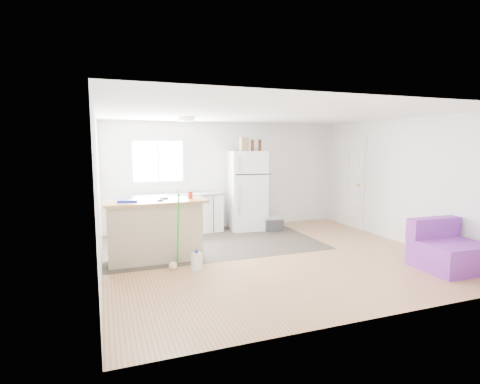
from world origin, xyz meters
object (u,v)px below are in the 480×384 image
object	(u,v)px
cooler	(273,223)
purple_seat	(447,251)
red_cup	(190,195)
peninsula	(155,230)
cardboard_box	(244,144)
bottle_left	(252,145)
kitchen_cabinets	(178,214)
cleaner_jug	(197,261)
blue_tray	(128,201)
refrigerator	(247,190)
bottle_right	(260,145)
mop	(175,254)

from	to	relation	value
cooler	purple_seat	xyz separation A→B (m)	(1.40, -3.25, 0.11)
cooler	red_cup	world-z (taller)	red_cup
peninsula	cardboard_box	size ratio (longest dim) A/B	5.44
cardboard_box	bottle_left	xyz separation A→B (m)	(0.19, -0.04, -0.03)
kitchen_cabinets	cleaner_jug	size ratio (longest dim) A/B	6.22
purple_seat	blue_tray	xyz separation A→B (m)	(-4.57, 1.94, 0.75)
cooler	bottle_left	bearing A→B (deg)	153.22
refrigerator	cooler	size ratio (longest dim) A/B	3.89
red_cup	bottle_left	size ratio (longest dim) A/B	0.48
blue_tray	cardboard_box	size ratio (longest dim) A/B	1.00
bottle_right	mop	bearing A→B (deg)	-137.47
cleaner_jug	peninsula	bearing A→B (deg)	112.40
mop	blue_tray	xyz separation A→B (m)	(-0.63, 0.51, 0.79)
bottle_left	blue_tray	bearing A→B (deg)	-150.09
cardboard_box	bottle_left	distance (m)	0.19
purple_seat	cleaner_jug	distance (m)	3.85
kitchen_cabinets	mop	world-z (taller)	mop
peninsula	bottle_right	size ratio (longest dim) A/B	6.53
kitchen_cabinets	cleaner_jug	xyz separation A→B (m)	(-0.20, -2.45, -0.30)
bottle_right	blue_tray	bearing A→B (deg)	-151.18
refrigerator	red_cup	xyz separation A→B (m)	(-1.66, -1.63, 0.18)
purple_seat	mop	xyz separation A→B (m)	(-3.94, 1.44, -0.04)
cardboard_box	mop	bearing A→B (deg)	-132.36
red_cup	blue_tray	bearing A→B (deg)	-177.59
bottle_right	peninsula	bearing A→B (deg)	-147.66
peninsula	cleaner_jug	xyz separation A→B (m)	(0.52, -0.70, -0.37)
kitchen_cabinets	cooler	world-z (taller)	kitchen_cabinets
blue_tray	cleaner_jug	bearing A→B (deg)	-36.39
refrigerator	blue_tray	distance (m)	3.16
cooler	kitchen_cabinets	bearing A→B (deg)	175.86
cooler	bottle_right	size ratio (longest dim) A/B	1.81
cleaner_jug	blue_tray	xyz separation A→B (m)	(-0.93, 0.69, 0.88)
blue_tray	bottle_right	distance (m)	3.48
cooler	bottle_right	bearing A→B (deg)	131.41
cardboard_box	kitchen_cabinets	bearing A→B (deg)	174.77
refrigerator	blue_tray	world-z (taller)	refrigerator
kitchen_cabinets	blue_tray	bearing A→B (deg)	-127.95
mop	cardboard_box	size ratio (longest dim) A/B	3.97
cooler	cleaner_jug	xyz separation A→B (m)	(-2.23, -1.99, -0.02)
kitchen_cabinets	bottle_right	distance (m)	2.34
refrigerator	blue_tray	xyz separation A→B (m)	(-2.67, -1.68, 0.14)
cooler	red_cup	distance (m)	2.65
peninsula	red_cup	bearing A→B (deg)	2.95
peninsula	cooler	size ratio (longest dim) A/B	3.60
cooler	mop	xyz separation A→B (m)	(-2.53, -1.82, 0.07)
purple_seat	cleaner_jug	xyz separation A→B (m)	(-3.64, 1.26, -0.13)
refrigerator	cardboard_box	size ratio (longest dim) A/B	5.88
blue_tray	peninsula	bearing A→B (deg)	1.87
red_cup	cooler	bearing A→B (deg)	30.48
kitchen_cabinets	peninsula	xyz separation A→B (m)	(-0.72, -1.75, 0.07)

